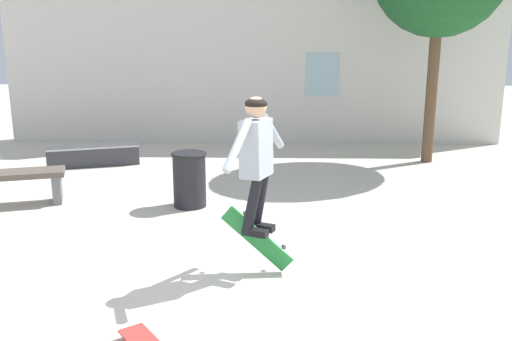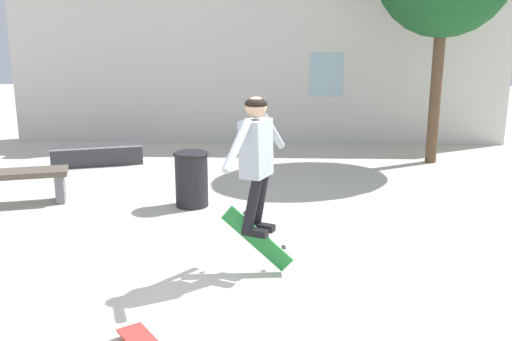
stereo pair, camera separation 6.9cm
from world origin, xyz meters
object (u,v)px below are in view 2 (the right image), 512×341
at_px(skate_ledge, 97,155).
at_px(skater, 256,154).
at_px(park_bench, 10,181).
at_px(trash_bin, 192,178).
at_px(skateboard_flipping, 257,238).

height_order(skate_ledge, skater, skater).
bearing_deg(park_bench, skate_ledge, 62.06).
distance_m(trash_bin, skater, 2.60).
relative_size(skate_ledge, skater, 1.20).
height_order(skate_ledge, skateboard_flipping, skateboard_flipping).
xyz_separation_m(park_bench, skater, (3.60, -2.20, 0.91)).
bearing_deg(park_bench, trash_bin, -15.94).
bearing_deg(skateboard_flipping, skate_ledge, 134.71).
xyz_separation_m(skate_ledge, trash_bin, (2.11, -2.40, 0.23)).
bearing_deg(skateboard_flipping, trash_bin, 125.23).
bearing_deg(skater, park_bench, 172.25).
xyz_separation_m(skate_ledge, skateboard_flipping, (3.12, -4.59, 0.18)).
xyz_separation_m(trash_bin, skateboard_flipping, (1.01, -2.19, -0.05)).
bearing_deg(skateboard_flipping, park_bench, 159.61).
height_order(park_bench, skater, skater).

